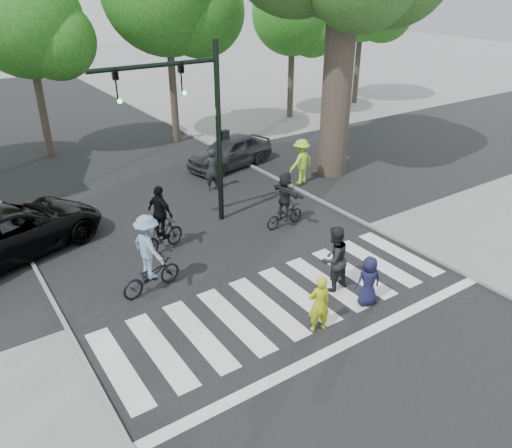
{
  "coord_description": "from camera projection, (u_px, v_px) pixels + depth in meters",
  "views": [
    {
      "loc": [
        -6.69,
        -7.61,
        7.64
      ],
      "look_at": [
        0.5,
        3.0,
        1.3
      ],
      "focal_mm": 35.0,
      "sensor_mm": 36.0,
      "label": 1
    }
  ],
  "objects": [
    {
      "name": "ground",
      "position": [
        307.0,
        320.0,
        12.4
      ],
      "size": [
        120.0,
        120.0,
        0.0
      ],
      "primitive_type": "plane",
      "color": "gray",
      "rests_on": "ground"
    },
    {
      "name": "bg_tree_4",
      "position": [
        298.0,
        17.0,
        28.01
      ],
      "size": [
        4.83,
        4.6,
        8.15
      ],
      "color": "brown",
      "rests_on": "ground"
    },
    {
      "name": "curb_left",
      "position": [
        46.0,
        289.0,
        13.55
      ],
      "size": [
        0.1,
        70.0,
        0.1
      ],
      "primitive_type": "cube",
      "color": "gray",
      "rests_on": "ground"
    },
    {
      "name": "cyclist_left",
      "position": [
        149.0,
        259.0,
        13.15
      ],
      "size": [
        1.85,
        1.25,
        2.24
      ],
      "color": "black",
      "rests_on": "ground"
    },
    {
      "name": "pedestrian_woman",
      "position": [
        319.0,
        304.0,
        11.73
      ],
      "size": [
        0.62,
        0.5,
        1.5
      ],
      "primitive_type": "imported",
      "rotation": [
        0.0,
        0.0,
        2.86
      ],
      "color": "#B7C817",
      "rests_on": "ground"
    },
    {
      "name": "car_grey",
      "position": [
        230.0,
        151.0,
        22.16
      ],
      "size": [
        4.39,
        2.49,
        1.41
      ],
      "primitive_type": "imported",
      "rotation": [
        0.0,
        0.0,
        -1.36
      ],
      "color": "#343338",
      "rests_on": "ground"
    },
    {
      "name": "crosswalk",
      "position": [
        291.0,
        307.0,
        12.88
      ],
      "size": [
        10.0,
        3.85,
        0.01
      ],
      "color": "silver",
      "rests_on": "ground"
    },
    {
      "name": "bystander_hivis",
      "position": [
        301.0,
        161.0,
        20.28
      ],
      "size": [
        1.29,
        0.86,
        1.85
      ],
      "primitive_type": "imported",
      "rotation": [
        0.0,
        0.0,
        3.29
      ],
      "color": "#B4EA36",
      "rests_on": "ground"
    },
    {
      "name": "car_suv",
      "position": [
        12.0,
        230.0,
        15.1
      ],
      "size": [
        6.07,
        4.26,
        1.54
      ],
      "primitive_type": "imported",
      "rotation": [
        0.0,
        0.0,
        1.91
      ],
      "color": "black",
      "rests_on": "ground"
    },
    {
      "name": "pedestrian_adult",
      "position": [
        334.0,
        259.0,
        13.26
      ],
      "size": [
        0.94,
        0.76,
        1.86
      ],
      "primitive_type": "imported",
      "rotation": [
        0.0,
        0.0,
        3.2
      ],
      "color": "black",
      "rests_on": "ground"
    },
    {
      "name": "road_stem",
      "position": [
        209.0,
        241.0,
        16.1
      ],
      "size": [
        10.0,
        70.0,
        0.01
      ],
      "primitive_type": "cube",
      "color": "black",
      "rests_on": "ground"
    },
    {
      "name": "cyclist_mid",
      "position": [
        162.0,
        225.0,
        15.17
      ],
      "size": [
        1.71,
        1.08,
        2.15
      ],
      "color": "black",
      "rests_on": "ground"
    },
    {
      "name": "pedestrian_child",
      "position": [
        368.0,
        281.0,
        12.71
      ],
      "size": [
        0.78,
        0.63,
        1.38
      ],
      "primitive_type": "imported",
      "rotation": [
        0.0,
        0.0,
        2.82
      ],
      "color": "#171A3C",
      "rests_on": "ground"
    },
    {
      "name": "bystander_dark",
      "position": [
        212.0,
        170.0,
        19.63
      ],
      "size": [
        0.68,
        0.49,
        1.71
      ],
      "primitive_type": "imported",
      "rotation": [
        0.0,
        0.0,
        3.0
      ],
      "color": "black",
      "rests_on": "ground"
    },
    {
      "name": "cyclist_right",
      "position": [
        285.0,
        203.0,
        16.73
      ],
      "size": [
        1.56,
        1.45,
        1.94
      ],
      "color": "black",
      "rests_on": "ground"
    },
    {
      "name": "traffic_signal",
      "position": [
        194.0,
        112.0,
        15.44
      ],
      "size": [
        4.45,
        0.29,
        6.0
      ],
      "color": "black",
      "rests_on": "ground"
    },
    {
      "name": "bg_tree_2",
      "position": [
        34.0,
        26.0,
        21.28
      ],
      "size": [
        5.04,
        4.8,
        8.4
      ],
      "color": "brown",
      "rests_on": "ground"
    },
    {
      "name": "bg_tree_5",
      "position": [
        368.0,
        0.0,
        31.14
      ],
      "size": [
        5.67,
        5.4,
        9.3
      ],
      "color": "brown",
      "rests_on": "ground"
    },
    {
      "name": "curb_right",
      "position": [
        327.0,
        204.0,
        18.62
      ],
      "size": [
        0.1,
        70.0,
        0.1
      ],
      "primitive_type": "cube",
      "color": "gray",
      "rests_on": "ground"
    },
    {
      "name": "road_cross",
      "position": [
        169.0,
        209.0,
        18.33
      ],
      "size": [
        70.0,
        10.0,
        0.01
      ],
      "primitive_type": "cube",
      "color": "black",
      "rests_on": "ground"
    }
  ]
}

